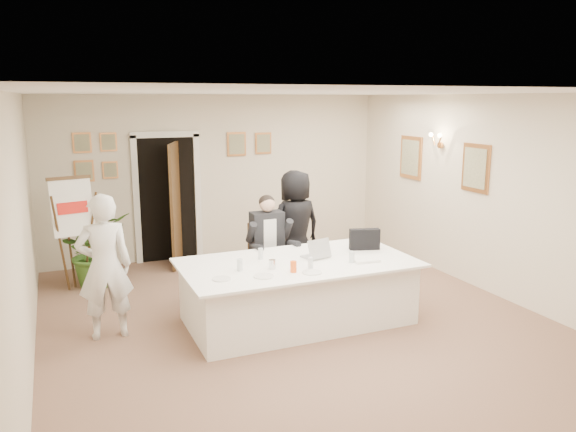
# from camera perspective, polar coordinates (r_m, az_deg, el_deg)

# --- Properties ---
(floor) EXTENTS (7.00, 7.00, 0.00)m
(floor) POSITION_cam_1_polar(r_m,az_deg,el_deg) (7.09, 1.02, -10.83)
(floor) COLOR brown
(floor) RESTS_ON ground
(ceiling) EXTENTS (6.00, 7.00, 0.02)m
(ceiling) POSITION_cam_1_polar(r_m,az_deg,el_deg) (6.54, 1.12, 12.42)
(ceiling) COLOR white
(ceiling) RESTS_ON wall_back
(wall_back) EXTENTS (6.00, 0.10, 2.80)m
(wall_back) POSITION_cam_1_polar(r_m,az_deg,el_deg) (9.93, -7.16, 4.04)
(wall_back) COLOR beige
(wall_back) RESTS_ON floor
(wall_front) EXTENTS (6.00, 0.10, 2.80)m
(wall_front) POSITION_cam_1_polar(r_m,az_deg,el_deg) (3.87, 22.86, -9.30)
(wall_front) COLOR beige
(wall_front) RESTS_ON floor
(wall_left) EXTENTS (0.10, 7.00, 2.80)m
(wall_left) POSITION_cam_1_polar(r_m,az_deg,el_deg) (6.14, -25.50, -1.89)
(wall_left) COLOR beige
(wall_left) RESTS_ON floor
(wall_right) EXTENTS (0.10, 7.00, 2.80)m
(wall_right) POSITION_cam_1_polar(r_m,az_deg,el_deg) (8.34, 20.29, 1.90)
(wall_right) COLOR beige
(wall_right) RESTS_ON floor
(doorway) EXTENTS (1.14, 0.86, 2.20)m
(doorway) POSITION_cam_1_polar(r_m,az_deg,el_deg) (9.62, -11.87, 1.47)
(doorway) COLOR black
(doorway) RESTS_ON floor
(pictures_back_wall) EXTENTS (3.40, 0.06, 0.80)m
(pictures_back_wall) POSITION_cam_1_polar(r_m,az_deg,el_deg) (9.67, -11.77, 6.36)
(pictures_back_wall) COLOR #C37C42
(pictures_back_wall) RESTS_ON wall_back
(pictures_right_wall) EXTENTS (0.06, 2.20, 0.80)m
(pictures_right_wall) POSITION_cam_1_polar(r_m,az_deg,el_deg) (9.17, 15.20, 5.28)
(pictures_right_wall) COLOR #C37C42
(pictures_right_wall) RESTS_ON wall_right
(wall_sconce) EXTENTS (0.20, 0.30, 0.24)m
(wall_sconce) POSITION_cam_1_polar(r_m,az_deg,el_deg) (9.10, 14.97, 7.46)
(wall_sconce) COLOR #BE7B3D
(wall_sconce) RESTS_ON wall_right
(conference_table) EXTENTS (2.85, 1.52, 0.78)m
(conference_table) POSITION_cam_1_polar(r_m,az_deg,el_deg) (7.02, 0.98, -7.63)
(conference_table) COLOR white
(conference_table) RESTS_ON floor
(seated_man) EXTENTS (0.76, 0.79, 1.44)m
(seated_man) POSITION_cam_1_polar(r_m,az_deg,el_deg) (7.88, -2.01, -2.95)
(seated_man) COLOR black
(seated_man) RESTS_ON floor
(flip_chart) EXTENTS (0.59, 0.42, 1.63)m
(flip_chart) POSITION_cam_1_polar(r_m,az_deg,el_deg) (8.61, -21.00, -2.22)
(flip_chart) COLOR #3D2B13
(flip_chart) RESTS_ON floor
(standing_man) EXTENTS (0.63, 0.42, 1.70)m
(standing_man) POSITION_cam_1_polar(r_m,az_deg,el_deg) (6.76, -18.13, -4.92)
(standing_man) COLOR silver
(standing_man) RESTS_ON floor
(standing_woman) EXTENTS (0.89, 0.64, 1.70)m
(standing_woman) POSITION_cam_1_polar(r_m,az_deg,el_deg) (8.47, 0.77, -1.02)
(standing_woman) COLOR black
(standing_woman) RESTS_ON floor
(potted_palm) EXTENTS (1.27, 1.27, 1.07)m
(potted_palm) POSITION_cam_1_polar(r_m,az_deg,el_deg) (8.77, -19.02, -3.34)
(potted_palm) COLOR #386622
(potted_palm) RESTS_ON floor
(laptop) EXTENTS (0.39, 0.41, 0.28)m
(laptop) POSITION_cam_1_polar(r_m,az_deg,el_deg) (7.06, 2.81, -3.10)
(laptop) COLOR #B7BABC
(laptop) RESTS_ON conference_table
(laptop_bag) EXTENTS (0.41, 0.21, 0.28)m
(laptop_bag) POSITION_cam_1_polar(r_m,az_deg,el_deg) (7.48, 7.78, -2.35)
(laptop_bag) COLOR black
(laptop_bag) RESTS_ON conference_table
(paper_stack) EXTENTS (0.34, 0.25, 0.03)m
(paper_stack) POSITION_cam_1_polar(r_m,az_deg,el_deg) (6.98, 7.86, -4.44)
(paper_stack) COLOR white
(paper_stack) RESTS_ON conference_table
(plate_left) EXTENTS (0.26, 0.26, 0.01)m
(plate_left) POSITION_cam_1_polar(r_m,az_deg,el_deg) (6.27, -6.78, -6.36)
(plate_left) COLOR white
(plate_left) RESTS_ON conference_table
(plate_mid) EXTENTS (0.28, 0.28, 0.01)m
(plate_mid) POSITION_cam_1_polar(r_m,az_deg,el_deg) (6.33, -2.49, -6.13)
(plate_mid) COLOR white
(plate_mid) RESTS_ON conference_table
(plate_near) EXTENTS (0.26, 0.26, 0.01)m
(plate_near) POSITION_cam_1_polar(r_m,az_deg,el_deg) (6.46, 2.44, -5.74)
(plate_near) COLOR white
(plate_near) RESTS_ON conference_table
(glass_a) EXTENTS (0.07, 0.07, 0.14)m
(glass_a) POSITION_cam_1_polar(r_m,az_deg,el_deg) (6.54, -4.92, -4.97)
(glass_a) COLOR silver
(glass_a) RESTS_ON conference_table
(glass_b) EXTENTS (0.07, 0.07, 0.14)m
(glass_b) POSITION_cam_1_polar(r_m,az_deg,el_deg) (6.60, 2.31, -4.80)
(glass_b) COLOR silver
(glass_b) RESTS_ON conference_table
(glass_c) EXTENTS (0.08, 0.08, 0.14)m
(glass_c) POSITION_cam_1_polar(r_m,az_deg,el_deg) (6.89, 6.48, -4.15)
(glass_c) COLOR silver
(glass_c) RESTS_ON conference_table
(glass_d) EXTENTS (0.06, 0.06, 0.14)m
(glass_d) POSITION_cam_1_polar(r_m,az_deg,el_deg) (6.99, -2.80, -3.85)
(glass_d) COLOR silver
(glass_d) RESTS_ON conference_table
(oj_glass) EXTENTS (0.08, 0.08, 0.13)m
(oj_glass) POSITION_cam_1_polar(r_m,az_deg,el_deg) (6.47, 0.55, -5.18)
(oj_glass) COLOR #FF5C15
(oj_glass) RESTS_ON conference_table
(steel_jug) EXTENTS (0.09, 0.09, 0.11)m
(steel_jug) POSITION_cam_1_polar(r_m,az_deg,el_deg) (6.60, -1.61, -4.93)
(steel_jug) COLOR silver
(steel_jug) RESTS_ON conference_table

